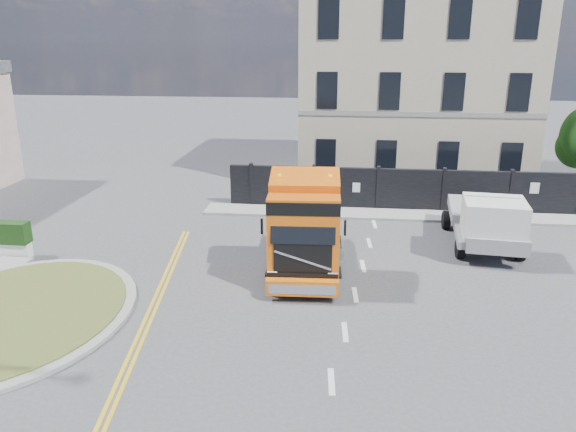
# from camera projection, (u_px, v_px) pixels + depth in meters

# --- Properties ---
(ground) EXTENTS (120.00, 120.00, 0.00)m
(ground) POSITION_uv_depth(u_px,v_px,m) (265.00, 285.00, 18.46)
(ground) COLOR #424244
(ground) RESTS_ON ground
(traffic_island) EXTENTS (6.80, 6.80, 0.17)m
(traffic_island) POSITION_uv_depth(u_px,v_px,m) (12.00, 315.00, 16.33)
(traffic_island) COLOR gray
(traffic_island) RESTS_ON ground
(hoarding_fence) EXTENTS (18.80, 0.25, 2.00)m
(hoarding_fence) POSITION_uv_depth(u_px,v_px,m) (433.00, 191.00, 26.00)
(hoarding_fence) COLOR black
(hoarding_fence) RESTS_ON ground
(georgian_building) EXTENTS (12.30, 10.30, 12.80)m
(georgian_building) POSITION_uv_depth(u_px,v_px,m) (412.00, 75.00, 31.71)
(georgian_building) COLOR #BFB598
(georgian_building) RESTS_ON ground
(pavement_far) EXTENTS (20.00, 1.60, 0.12)m
(pavement_far) POSITION_uv_depth(u_px,v_px,m) (422.00, 216.00, 25.49)
(pavement_far) COLOR gray
(pavement_far) RESTS_ON ground
(truck) EXTENTS (2.51, 6.07, 3.57)m
(truck) POSITION_uv_depth(u_px,v_px,m) (305.00, 232.00, 18.71)
(truck) COLOR black
(truck) RESTS_ON ground
(flatbed_pickup) EXTENTS (2.68, 5.58, 2.24)m
(flatbed_pickup) POSITION_uv_depth(u_px,v_px,m) (488.00, 222.00, 20.92)
(flatbed_pickup) COLOR gray
(flatbed_pickup) RESTS_ON ground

